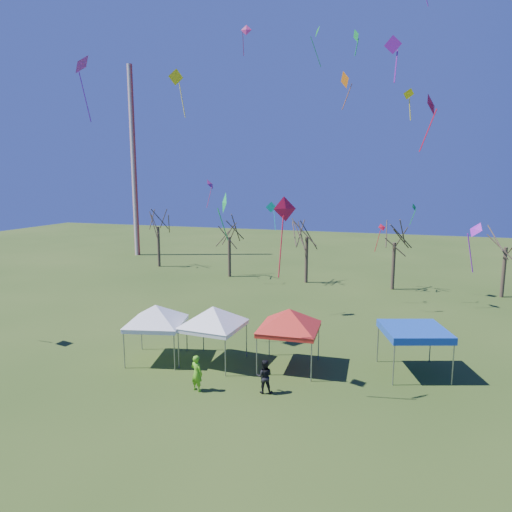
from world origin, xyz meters
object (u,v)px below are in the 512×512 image
Objects in this scene: tent_white_west at (156,309)px; person_dark at (264,376)px; tent_white_mid at (213,310)px; tent_red at (289,313)px; tent_blue at (414,332)px; radio_mast at (134,163)px; tree_2 at (307,221)px; person_green at (197,373)px; tree_4 at (508,229)px; tree_3 at (395,226)px; tree_0 at (157,212)px; tree_1 at (229,223)px.

person_dark is at bearing -16.53° from tent_white_west.
tent_white_mid is (3.30, 0.58, 0.04)m from tent_white_west.
tent_red reaches higher than person_dark.
tent_white_mid is 1.07× the size of tent_blue.
radio_mast is 5.65× the size of tent_red.
tree_2 is 1.85× the size of tent_red.
tree_2 is 4.45× the size of person_green.
person_green is 1.09× the size of person_dark.
tree_4 is 25.35m from tent_red.
tent_white_mid is (-9.29, -21.36, -2.99)m from tree_3.
tree_0 is at bearing 172.92° from tree_3.
tent_red is (29.00, -30.69, -9.35)m from radio_mast.
tree_0 is 1.03× the size of tree_2.
tree_4 is 21.19m from tent_blue.
tent_red is 2.62× the size of person_dark.
person_green is (-18.00, -24.85, -5.14)m from tree_4.
person_dark is (7.15, -2.12, -2.21)m from tent_white_west.
tree_3 is at bearing -116.38° from person_dark.
tree_2 is 1.04× the size of tree_4.
tree_3 is 4.69× the size of person_dark.
tent_red is at bearing -61.13° from tree_1.
tree_3 is 26.86m from person_green.
radio_mast is 5.78× the size of tent_white_mid.
tree_0 reaches higher than person_green.
tree_2 is 21.57m from tent_red.
tree_2 reaches higher than tree_3.
person_dark is (3.84, -2.70, -2.24)m from tent_white_mid.
tree_1 is 1.80× the size of tent_white_west.
tent_red reaches higher than person_green.
tree_3 is 19.80m from tent_blue.
tent_blue is at bearing 10.37° from tent_white_mid.
tent_red is 2.41× the size of person_green.
tree_1 is at bearing 177.94° from tree_3.
tent_red is at bearing -47.78° from tree_0.
tree_3 is at bearing 94.46° from tent_blue.
tent_white_mid is 0.98× the size of tent_red.
tree_1 is (17.23, -9.35, -6.71)m from radio_mast.
tree_1 is at bearing 178.58° from tree_4.
tent_blue is (18.31, -19.99, -3.47)m from tree_1.
tent_white_mid is at bearing -169.63° from tent_blue.
tree_3 is 1.00× the size of tree_4.
person_green is at bearing -125.92° from tree_4.
tree_3 is 1.83× the size of tent_white_mid.
tree_4 is 4.68× the size of person_dark.
tent_blue is at bearing -133.25° from person_green.
tent_white_west is (-21.92, -21.90, -3.01)m from tree_4.
tent_white_mid is at bearing 10.02° from tent_white_west.
tree_4 is 31.12m from person_green.
tree_4 is (43.36, -10.00, -6.44)m from radio_mast.
tree_3 is 23.49m from tent_white_mid.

